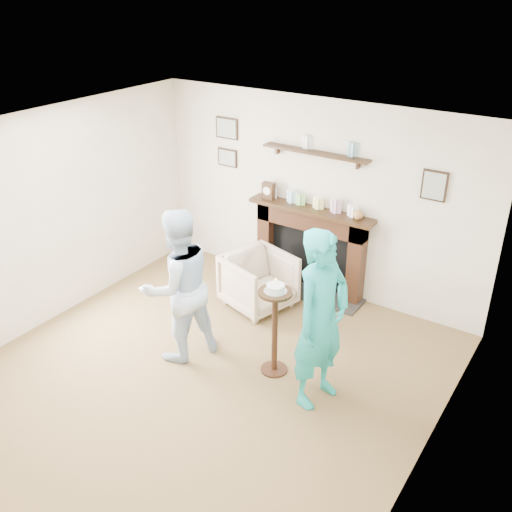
# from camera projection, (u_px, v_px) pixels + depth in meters

# --- Properties ---
(ground) EXTENTS (5.00, 5.00, 0.00)m
(ground) POSITION_uv_depth(u_px,v_px,m) (195.00, 384.00, 5.85)
(ground) COLOR brown
(ground) RESTS_ON ground
(room_shell) EXTENTS (4.54, 5.02, 2.52)m
(room_shell) POSITION_uv_depth(u_px,v_px,m) (231.00, 217.00, 5.64)
(room_shell) COLOR beige
(room_shell) RESTS_ON ground
(armchair) EXTENTS (0.95, 0.94, 0.70)m
(armchair) POSITION_uv_depth(u_px,v_px,m) (259.00, 305.00, 7.23)
(armchair) COLOR tan
(armchair) RESTS_ON ground
(man) EXTENTS (0.91, 1.01, 1.71)m
(man) POSITION_uv_depth(u_px,v_px,m) (183.00, 353.00, 6.33)
(man) COLOR #C9E4FC
(man) RESTS_ON ground
(woman) EXTENTS (0.56, 0.73, 1.81)m
(woman) POSITION_uv_depth(u_px,v_px,m) (316.00, 396.00, 5.69)
(woman) COLOR #22ADC0
(woman) RESTS_ON ground
(pedestal_table) EXTENTS (0.35, 0.35, 1.11)m
(pedestal_table) POSITION_uv_depth(u_px,v_px,m) (275.00, 316.00, 5.76)
(pedestal_table) COLOR black
(pedestal_table) RESTS_ON ground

